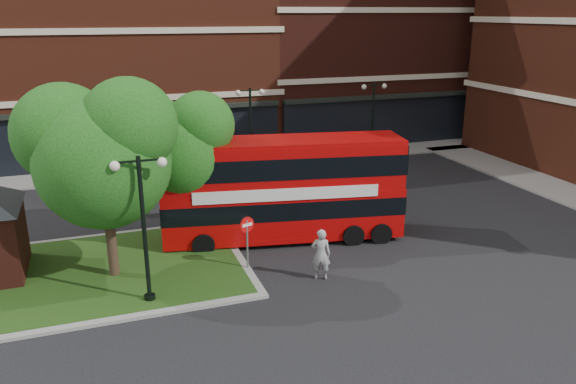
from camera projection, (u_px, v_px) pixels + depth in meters
name	position (u px, v px, depth m)	size (l,w,h in m)	color
ground	(307.00, 280.00, 20.09)	(120.00, 120.00, 0.00)	black
pavement_far	(212.00, 165.00, 34.90)	(44.00, 3.00, 0.12)	slate
terrace_far_left	(64.00, 46.00, 37.00)	(26.00, 12.00, 14.00)	maroon
terrace_far_right	(365.00, 27.00, 43.60)	(18.00, 12.00, 16.00)	#471911
traffic_island	(71.00, 276.00, 20.26)	(12.60, 7.60, 0.15)	gray
tree_island_west	(99.00, 148.00, 18.87)	(5.40, 4.71, 7.21)	#2D2116
tree_island_east	(178.00, 142.00, 22.22)	(4.46, 3.90, 6.29)	#2D2116
lamp_island	(144.00, 223.00, 17.68)	(1.72, 0.36, 5.00)	black
lamp_far_left	(251.00, 125.00, 32.88)	(1.72, 0.36, 5.00)	black
lamp_far_right	(373.00, 117.00, 35.40)	(1.72, 0.36, 5.00)	black
bus	(283.00, 183.00, 23.07)	(10.10, 3.96, 3.77)	#AA0607
woman	(321.00, 254.00, 19.96)	(0.69, 0.45, 1.90)	#959598
car_silver	(106.00, 173.00, 30.92)	(1.65, 4.11, 1.40)	#B2B4BA
car_white	(264.00, 156.00, 34.42)	(1.59, 4.55, 1.50)	silver
no_entry_sign	(247.00, 233.00, 20.41)	(0.56, 0.24, 2.11)	slate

